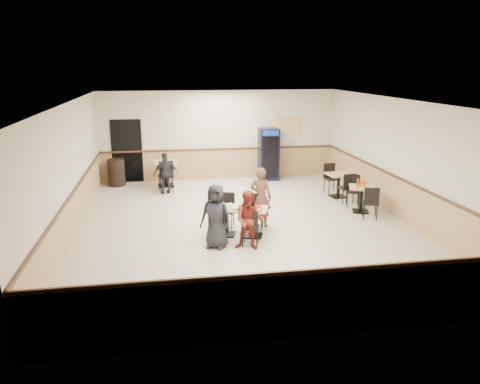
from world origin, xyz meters
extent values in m
plane|color=beige|center=(0.00, 0.00, 0.00)|extent=(10.00, 10.00, 0.00)
plane|color=silver|center=(0.00, 0.00, 3.00)|extent=(10.00, 10.00, 0.00)
plane|color=beige|center=(0.00, 5.00, 1.50)|extent=(8.00, 0.00, 8.00)
plane|color=beige|center=(0.00, -5.00, 1.50)|extent=(8.00, 0.00, 8.00)
plane|color=beige|center=(-4.00, 0.00, 1.50)|extent=(0.00, 10.00, 10.00)
plane|color=beige|center=(4.00, 0.00, 1.50)|extent=(0.00, 10.00, 10.00)
cube|color=tan|center=(0.00, 4.99, 0.50)|extent=(7.98, 0.03, 1.00)
cube|color=tan|center=(3.98, 0.00, 0.50)|extent=(0.03, 9.98, 1.00)
cube|color=#472B19|center=(0.00, 4.97, 1.03)|extent=(7.98, 0.04, 0.06)
cube|color=black|center=(-3.10, 4.98, 1.05)|extent=(1.00, 0.02, 2.10)
cube|color=orange|center=(2.40, 4.96, 1.80)|extent=(0.85, 0.02, 0.60)
cube|color=black|center=(-0.56, -0.62, 0.02)|extent=(0.51, 0.51, 0.04)
cylinder|color=black|center=(-0.56, -0.62, 0.34)|extent=(0.08, 0.08, 0.61)
cube|color=tan|center=(-0.56, -0.62, 0.65)|extent=(0.79, 0.79, 0.04)
cube|color=black|center=(0.04, -0.81, 0.02)|extent=(0.51, 0.51, 0.04)
cylinder|color=black|center=(0.04, -0.81, 0.34)|extent=(0.08, 0.08, 0.61)
cube|color=tan|center=(0.04, -0.81, 0.65)|extent=(0.79, 0.79, 0.04)
imported|color=black|center=(-0.88, -1.32, 0.70)|extent=(0.81, 0.71, 1.40)
imported|color=maroon|center=(-0.19, -1.54, 0.64)|extent=(0.75, 0.66, 1.28)
imported|color=brown|center=(0.35, -0.11, 0.73)|extent=(0.64, 0.57, 1.46)
imported|color=black|center=(-1.87, 3.28, 0.63)|extent=(0.80, 0.49, 1.26)
cube|color=#B60C2A|center=(0.03, -0.70, 0.68)|extent=(0.47, 0.40, 0.02)
cube|color=#B60C2A|center=(0.00, -0.94, 0.68)|extent=(0.47, 0.40, 0.02)
cylinder|color=white|center=(0.04, -0.67, 0.68)|extent=(0.21, 0.21, 0.01)
cube|color=#AF8344|center=(0.04, -0.67, 0.69)|extent=(0.27, 0.22, 0.02)
cylinder|color=white|center=(-0.68, -0.70, 0.68)|extent=(0.21, 0.21, 0.01)
cube|color=#AF8344|center=(-0.68, -0.70, 0.69)|extent=(0.24, 0.16, 0.02)
cylinder|color=white|center=(0.10, -0.92, 0.68)|extent=(0.21, 0.21, 0.01)
cube|color=#AF8344|center=(0.10, -0.92, 0.69)|extent=(0.27, 0.27, 0.02)
cylinder|color=white|center=(-0.23, -0.92, 0.68)|extent=(0.21, 0.21, 0.01)
cube|color=#AF8344|center=(-0.23, -0.92, 0.69)|extent=(0.26, 0.20, 0.02)
cylinder|color=white|center=(-0.40, -0.84, 0.68)|extent=(0.21, 0.21, 0.01)
cube|color=#AF8344|center=(-0.40, -0.84, 0.69)|extent=(0.28, 0.25, 0.02)
cylinder|color=white|center=(-0.76, -0.80, 0.72)|extent=(0.07, 0.07, 0.09)
cylinder|color=white|center=(-0.59, -0.88, 0.72)|extent=(0.07, 0.07, 0.09)
cylinder|color=white|center=(-0.46, -0.61, 0.72)|extent=(0.07, 0.07, 0.09)
cylinder|color=#A6A9B9|center=(-0.16, -0.75, 0.73)|extent=(0.07, 0.07, 0.12)
cylinder|color=#A6A9B9|center=(-0.21, -0.69, 0.73)|extent=(0.07, 0.07, 0.12)
ellipsoid|color=silver|center=(-0.25, -0.74, 0.72)|extent=(0.13, 0.13, 0.09)
cube|color=black|center=(3.23, 0.53, 0.02)|extent=(0.53, 0.53, 0.04)
cylinder|color=black|center=(3.23, 0.53, 0.35)|extent=(0.08, 0.08, 0.63)
cube|color=tan|center=(3.23, 0.53, 0.68)|extent=(0.83, 0.83, 0.04)
cube|color=black|center=(3.17, 2.03, 0.02)|extent=(0.47, 0.47, 0.04)
cylinder|color=black|center=(3.17, 2.03, 0.36)|extent=(0.09, 0.09, 0.64)
cube|color=tan|center=(3.17, 2.03, 0.69)|extent=(0.74, 0.74, 0.04)
cylinder|color=#C13A0D|center=(3.13, 0.58, 0.80)|extent=(0.06, 0.06, 0.20)
cylinder|color=orange|center=(3.22, 0.58, 0.78)|extent=(0.06, 0.06, 0.17)
cylinder|color=#C13A0D|center=(3.31, 0.58, 0.77)|extent=(0.05, 0.05, 0.14)
cube|color=black|center=(-1.87, 4.20, 0.02)|extent=(0.54, 0.54, 0.04)
cylinder|color=black|center=(-1.87, 4.20, 0.41)|extent=(0.10, 0.10, 0.74)
cube|color=tan|center=(-1.87, 4.20, 0.79)|extent=(0.84, 0.84, 0.04)
cube|color=black|center=(1.63, 4.60, 0.87)|extent=(0.69, 0.67, 1.75)
cube|color=black|center=(1.61, 4.27, 0.83)|extent=(0.53, 0.04, 1.38)
cube|color=navy|center=(1.61, 4.26, 1.64)|extent=(0.55, 0.04, 0.17)
cylinder|color=black|center=(-3.44, 4.55, 0.43)|extent=(0.55, 0.55, 0.87)
camera|label=1|loc=(-1.94, -10.72, 3.81)|focal=35.00mm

